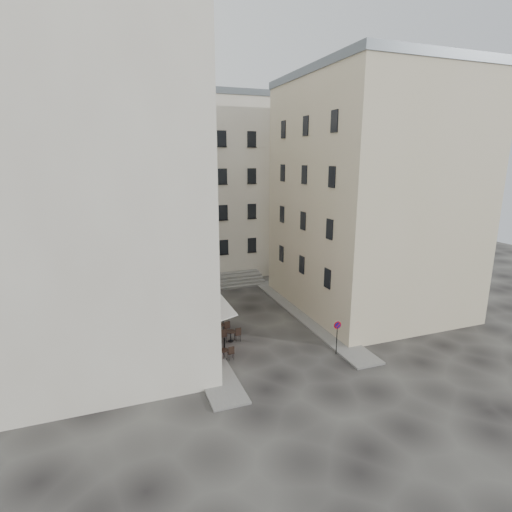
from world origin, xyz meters
name	(u,v)px	position (x,y,z in m)	size (l,w,h in m)	color
ground	(265,338)	(0.00, 0.00, 0.00)	(90.00, 90.00, 0.00)	black
sidewalk_left	(190,324)	(-4.50, 4.00, 0.06)	(2.00, 22.00, 0.12)	slate
sidewalk_right	(304,313)	(4.50, 3.00, 0.06)	(2.00, 18.00, 0.12)	slate
building_left	(91,190)	(-10.50, 3.00, 10.31)	(12.20, 16.20, 20.60)	beige
building_right	(370,195)	(10.50, 3.50, 9.31)	(12.20, 14.20, 18.60)	beige
building_back	(192,186)	(-1.00, 19.00, 9.31)	(18.20, 10.20, 18.60)	beige
cafe_storefront	(201,316)	(-4.32, 1.00, 1.88)	(1.74, 7.30, 3.50)	#470A0A
stone_steps	(219,282)	(0.00, 12.57, 0.40)	(9.00, 3.15, 0.80)	slate
bollard_near	(224,344)	(-3.25, -1.00, 0.53)	(0.12, 0.12, 0.98)	black
bollard_mid	(211,324)	(-3.25, 2.50, 0.53)	(0.12, 0.12, 0.98)	black
bollard_far	(201,307)	(-3.25, 6.00, 0.53)	(0.12, 0.12, 0.98)	black
no_parking_sign	(337,331)	(3.36, -3.82, 1.60)	(0.52, 0.09, 2.26)	black
bistro_table_a	(224,354)	(-3.60, -2.09, 0.45)	(1.26, 0.59, 0.88)	black
bistro_table_b	(231,335)	(-2.46, 0.25, 0.50)	(1.38, 0.65, 0.97)	black
bistro_table_c	(220,328)	(-2.82, 1.65, 0.48)	(1.34, 0.63, 0.94)	black
bistro_table_d	(212,320)	(-2.98, 3.28, 0.47)	(1.30, 0.61, 0.92)	black
bistro_table_e	(207,312)	(-3.01, 4.94, 0.46)	(1.27, 0.60, 0.90)	black
pedestrian	(221,312)	(-2.27, 3.48, 0.90)	(0.66, 0.43, 1.80)	black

